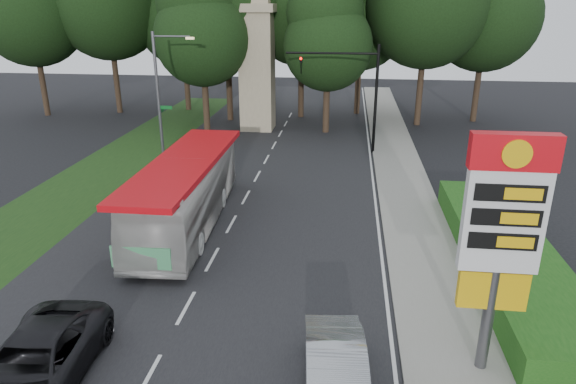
# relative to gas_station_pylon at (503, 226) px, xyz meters

# --- Properties ---
(road_surface) EXTENTS (14.00, 80.00, 0.02)m
(road_surface) POSITION_rel_gas_station_pylon_xyz_m (-9.20, 10.01, -4.44)
(road_surface) COLOR black
(road_surface) RESTS_ON ground
(sidewalk_right) EXTENTS (3.00, 80.00, 0.12)m
(sidewalk_right) POSITION_rel_gas_station_pylon_xyz_m (-0.70, 10.01, -4.39)
(sidewalk_right) COLOR gray
(sidewalk_right) RESTS_ON ground
(grass_verge_left) EXTENTS (5.00, 50.00, 0.02)m
(grass_verge_left) POSITION_rel_gas_station_pylon_xyz_m (-18.70, 16.01, -4.44)
(grass_verge_left) COLOR #193814
(grass_verge_left) RESTS_ON ground
(hedge) EXTENTS (3.00, 14.00, 1.20)m
(hedge) POSITION_rel_gas_station_pylon_xyz_m (2.30, 6.01, -3.85)
(hedge) COLOR #1C5015
(hedge) RESTS_ON ground
(gas_station_pylon) EXTENTS (2.10, 0.45, 6.85)m
(gas_station_pylon) POSITION_rel_gas_station_pylon_xyz_m (0.00, 0.00, 0.00)
(gas_station_pylon) COLOR #59595E
(gas_station_pylon) RESTS_ON ground
(traffic_signal_mast) EXTENTS (6.10, 0.35, 7.20)m
(traffic_signal_mast) POSITION_rel_gas_station_pylon_xyz_m (-3.52, 22.00, 0.22)
(traffic_signal_mast) COLOR black
(traffic_signal_mast) RESTS_ON ground
(streetlight_signs) EXTENTS (2.75, 0.98, 8.00)m
(streetlight_signs) POSITION_rel_gas_station_pylon_xyz_m (-16.19, 20.01, -0.01)
(streetlight_signs) COLOR #59595E
(streetlight_signs) RESTS_ON ground
(monument) EXTENTS (3.00, 3.00, 10.05)m
(monument) POSITION_rel_gas_station_pylon_xyz_m (-11.20, 28.01, 0.66)
(monument) COLOR gray
(monument) RESTS_ON ground
(tree_east_near) EXTENTS (8.12, 8.12, 15.95)m
(tree_east_near) POSITION_rel_gas_station_pylon_xyz_m (-3.20, 35.01, 5.23)
(tree_east_near) COLOR #2D2116
(tree_east_near) RESTS_ON ground
(tree_monument_left) EXTENTS (7.28, 7.28, 14.30)m
(tree_monument_left) POSITION_rel_gas_station_pylon_xyz_m (-15.20, 27.01, 4.23)
(tree_monument_left) COLOR #2D2116
(tree_monument_left) RESTS_ON ground
(tree_monument_right) EXTENTS (6.72, 6.72, 13.20)m
(tree_monument_right) POSITION_rel_gas_station_pylon_xyz_m (-5.70, 27.51, 3.56)
(tree_monument_right) COLOR #2D2116
(tree_monument_right) RESTS_ON ground
(transit_bus) EXTENTS (3.25, 11.42, 3.15)m
(transit_bus) POSITION_rel_gas_station_pylon_xyz_m (-11.18, 8.80, -2.88)
(transit_bus) COLOR beige
(transit_bus) RESTS_ON ground
(sedan_silver) EXTENTS (2.01, 4.65, 1.49)m
(sedan_silver) POSITION_rel_gas_station_pylon_xyz_m (-4.04, -1.59, -3.70)
(sedan_silver) COLOR #9A9EA1
(sedan_silver) RESTS_ON ground
(suv_charcoal) EXTENTS (2.90, 5.62, 1.51)m
(suv_charcoal) POSITION_rel_gas_station_pylon_xyz_m (-12.00, -2.12, -3.69)
(suv_charcoal) COLOR black
(suv_charcoal) RESTS_ON ground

